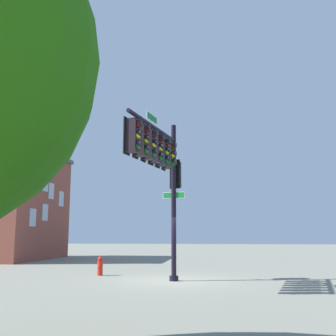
# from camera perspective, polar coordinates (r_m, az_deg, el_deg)

# --- Properties ---
(ground_plane) EXTENTS (120.00, 120.00, 0.00)m
(ground_plane) POSITION_cam_1_polar(r_m,az_deg,el_deg) (16.44, 0.85, -15.80)
(ground_plane) COLOR slate
(signal_pole_assembly) EXTENTS (5.03, 1.60, 6.36)m
(signal_pole_assembly) POSITION_cam_1_polar(r_m,az_deg,el_deg) (15.01, -1.17, 1.25)
(signal_pole_assembly) COLOR black
(signal_pole_assembly) RESTS_ON ground_plane
(fire_hydrant) EXTENTS (0.33, 0.24, 0.83)m
(fire_hydrant) POSITION_cam_1_polar(r_m,az_deg,el_deg) (18.74, -9.65, -13.62)
(fire_hydrant) COLOR red
(fire_hydrant) RESTS_ON ground_plane
(brick_building) EXTENTS (9.15, 5.65, 8.03)m
(brick_building) POSITION_cam_1_polar(r_m,az_deg,el_deg) (31.89, -21.22, -4.81)
(brick_building) COLOR brown
(brick_building) RESTS_ON ground_plane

